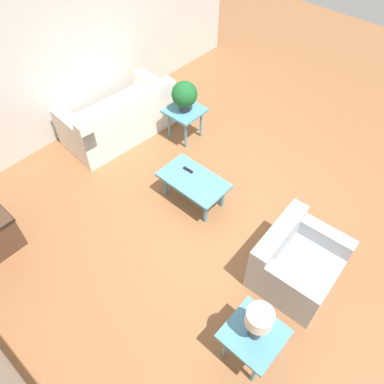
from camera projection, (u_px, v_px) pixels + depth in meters
ground_plane at (219, 213)px, 5.21m from camera, size 14.00×14.00×0.00m
wall_right at (65, 48)px, 5.55m from camera, size 0.12×7.20×2.70m
sofa at (120, 119)px, 6.10m from camera, size 1.04×1.84×0.82m
armchair at (295, 263)px, 4.36m from camera, size 0.89×1.00×0.73m
coffee_table at (193, 182)px, 5.10m from camera, size 0.94×0.55×0.42m
side_table_plant at (185, 114)px, 5.93m from camera, size 0.55×0.55×0.55m
side_table_lamp at (253, 337)px, 3.62m from camera, size 0.55×0.55×0.55m
potted_plant at (184, 95)px, 5.67m from camera, size 0.40×0.40×0.48m
table_lamp at (258, 321)px, 3.33m from camera, size 0.25×0.25×0.45m
remote_control at (188, 170)px, 5.16m from camera, size 0.16×0.05×0.02m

